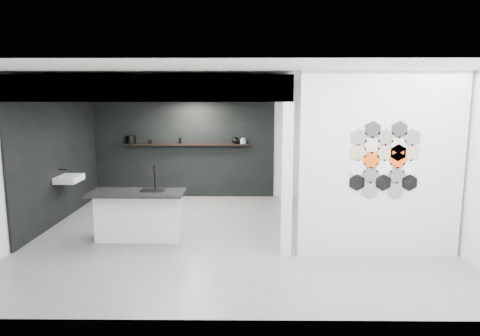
% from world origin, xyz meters
% --- Properties ---
extents(floor, '(7.00, 6.00, 0.01)m').
position_xyz_m(floor, '(0.00, 0.00, -0.01)').
color(floor, slate).
extents(partition_panel, '(2.45, 0.15, 2.80)m').
position_xyz_m(partition_panel, '(2.23, -1.00, 1.40)').
color(partition_panel, silver).
rests_on(partition_panel, floor).
extents(bay_clad_back, '(4.40, 0.04, 2.35)m').
position_xyz_m(bay_clad_back, '(-1.30, 2.97, 1.18)').
color(bay_clad_back, black).
rests_on(bay_clad_back, floor).
extents(bay_clad_left, '(0.04, 4.00, 2.35)m').
position_xyz_m(bay_clad_left, '(-3.47, 1.00, 1.18)').
color(bay_clad_left, black).
rests_on(bay_clad_left, floor).
extents(bulkhead, '(4.40, 4.00, 0.40)m').
position_xyz_m(bulkhead, '(-1.30, 1.00, 2.55)').
color(bulkhead, silver).
rests_on(bulkhead, corner_column).
extents(corner_column, '(0.16, 0.16, 2.35)m').
position_xyz_m(corner_column, '(0.82, -1.00, 1.18)').
color(corner_column, silver).
rests_on(corner_column, floor).
extents(fascia_beam, '(4.40, 0.16, 0.40)m').
position_xyz_m(fascia_beam, '(-1.30, -0.92, 2.55)').
color(fascia_beam, silver).
rests_on(fascia_beam, corner_column).
extents(wall_basin, '(0.40, 0.60, 0.12)m').
position_xyz_m(wall_basin, '(-3.24, 0.80, 0.85)').
color(wall_basin, silver).
rests_on(wall_basin, bay_clad_left).
extents(display_shelf, '(3.00, 0.15, 0.04)m').
position_xyz_m(display_shelf, '(-1.20, 2.87, 1.30)').
color(display_shelf, black).
rests_on(display_shelf, bay_clad_back).
extents(kitchen_island, '(1.60, 0.73, 1.29)m').
position_xyz_m(kitchen_island, '(-1.63, -0.26, 0.43)').
color(kitchen_island, silver).
rests_on(kitchen_island, floor).
extents(stockpot, '(0.31, 0.31, 0.19)m').
position_xyz_m(stockpot, '(-2.55, 2.87, 1.42)').
color(stockpot, black).
rests_on(stockpot, display_shelf).
extents(kettle, '(0.20, 0.20, 0.16)m').
position_xyz_m(kettle, '(-0.03, 2.87, 1.40)').
color(kettle, black).
rests_on(kettle, display_shelf).
extents(glass_bowl, '(0.18, 0.18, 0.11)m').
position_xyz_m(glass_bowl, '(0.15, 2.87, 1.37)').
color(glass_bowl, gray).
rests_on(glass_bowl, display_shelf).
extents(glass_vase, '(0.13, 0.13, 0.14)m').
position_xyz_m(glass_vase, '(0.15, 2.87, 1.39)').
color(glass_vase, gray).
rests_on(glass_vase, display_shelf).
extents(bottle_dark, '(0.06, 0.06, 0.14)m').
position_xyz_m(bottle_dark, '(-1.36, 2.87, 1.39)').
color(bottle_dark, black).
rests_on(bottle_dark, display_shelf).
extents(utensil_cup, '(0.09, 0.09, 0.09)m').
position_xyz_m(utensil_cup, '(-2.10, 2.87, 1.36)').
color(utensil_cup, black).
rests_on(utensil_cup, display_shelf).
extents(hex_tile_cluster, '(1.04, 0.02, 1.16)m').
position_xyz_m(hex_tile_cluster, '(2.26, -1.09, 1.50)').
color(hex_tile_cluster, black).
rests_on(hex_tile_cluster, partition_panel).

